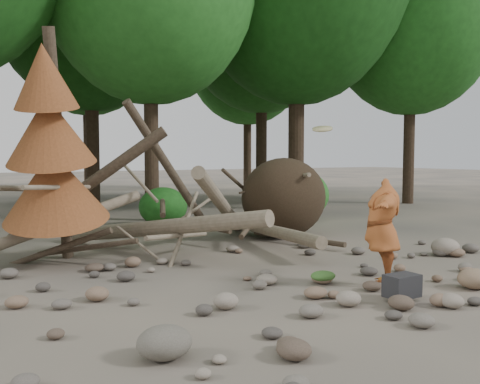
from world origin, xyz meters
TOP-DOWN VIEW (x-y plane):
  - ground at (0.00, 0.00)m, footprint 120.00×120.00m
  - deadfall_pile at (2.02, 4.24)m, footprint 8.55×5.24m
  - dead_conifer at (-3.12, 3.37)m, footprint 2.06×2.16m
  - bush_mid at (0.80, 7.80)m, footprint 1.40×1.40m
  - bush_right at (5.00, 7.00)m, footprint 2.00×2.00m
  - frisbee_thrower at (1.03, -0.60)m, footprint 2.16×1.67m
  - backpack at (0.66, -1.36)m, footprint 0.48×0.32m
  - cloth_green at (0.35, -0.01)m, footprint 0.42×0.35m
  - cloth_orange at (1.12, -0.62)m, footprint 0.28×0.23m
  - boulder_front_left at (-3.04, -1.68)m, footprint 0.57×0.51m
  - boulder_front_right at (2.15, -1.43)m, footprint 0.52×0.47m
  - boulder_mid_right at (4.05, 0.63)m, footprint 0.59×0.53m

SIDE VIEW (x-z plane):
  - ground at x=0.00m, z-range 0.00..0.00m
  - cloth_orange at x=1.12m, z-range 0.00..0.10m
  - cloth_green at x=0.35m, z-range 0.00..0.16m
  - boulder_front_right at x=2.15m, z-range 0.00..0.31m
  - backpack at x=0.66m, z-range 0.00..0.32m
  - boulder_front_left at x=-3.04m, z-range 0.00..0.34m
  - boulder_mid_right at x=4.05m, z-range 0.00..0.36m
  - bush_mid at x=0.80m, z-range 0.00..1.12m
  - bush_right at x=5.00m, z-range 0.00..1.60m
  - frisbee_thrower at x=1.03m, z-range -0.32..2.10m
  - deadfall_pile at x=2.02m, z-range -0.70..2.60m
  - dead_conifer at x=-3.12m, z-range -0.06..4.29m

